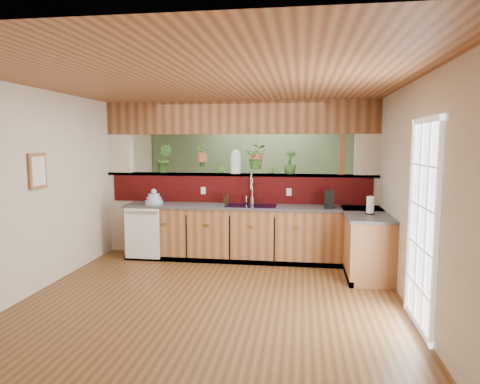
# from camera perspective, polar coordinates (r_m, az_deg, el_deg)

# --- Properties ---
(ground) EXTENTS (4.60, 7.00, 0.01)m
(ground) POSITION_cam_1_polar(r_m,az_deg,el_deg) (6.20, -1.98, -11.35)
(ground) COLOR brown
(ground) RESTS_ON ground
(ceiling) EXTENTS (4.60, 7.00, 0.01)m
(ceiling) POSITION_cam_1_polar(r_m,az_deg,el_deg) (5.94, -2.08, 13.27)
(ceiling) COLOR brown
(ceiling) RESTS_ON ground
(wall_back) EXTENTS (4.60, 0.02, 2.60)m
(wall_back) POSITION_cam_1_polar(r_m,az_deg,el_deg) (9.38, 1.77, 2.85)
(wall_back) COLOR beige
(wall_back) RESTS_ON ground
(wall_front) EXTENTS (4.60, 0.02, 2.60)m
(wall_front) POSITION_cam_1_polar(r_m,az_deg,el_deg) (2.60, -15.96, -7.13)
(wall_front) COLOR beige
(wall_front) RESTS_ON ground
(wall_left) EXTENTS (0.02, 7.00, 2.60)m
(wall_left) POSITION_cam_1_polar(r_m,az_deg,el_deg) (6.73, -21.70, 0.93)
(wall_left) COLOR beige
(wall_left) RESTS_ON ground
(wall_right) EXTENTS (0.02, 7.00, 2.60)m
(wall_right) POSITION_cam_1_polar(r_m,az_deg,el_deg) (5.97, 20.26, 0.33)
(wall_right) COLOR beige
(wall_right) RESTS_ON ground
(pass_through_partition) EXTENTS (4.60, 0.21, 2.60)m
(pass_through_partition) POSITION_cam_1_polar(r_m,az_deg,el_deg) (7.26, 0.09, 0.91)
(pass_through_partition) COLOR beige
(pass_through_partition) RESTS_ON ground
(pass_through_ledge) EXTENTS (4.60, 0.21, 0.04)m
(pass_through_ledge) POSITION_cam_1_polar(r_m,az_deg,el_deg) (7.25, -0.14, 2.32)
(pass_through_ledge) COLOR brown
(pass_through_ledge) RESTS_ON ground
(header_beam) EXTENTS (4.60, 0.15, 0.55)m
(header_beam) POSITION_cam_1_polar(r_m,az_deg,el_deg) (7.24, -0.14, 9.88)
(header_beam) COLOR brown
(header_beam) RESTS_ON ground
(sage_backwall) EXTENTS (4.55, 0.02, 2.55)m
(sage_backwall) POSITION_cam_1_polar(r_m,az_deg,el_deg) (9.36, 1.76, 2.84)
(sage_backwall) COLOR #57714D
(sage_backwall) RESTS_ON ground
(countertop) EXTENTS (4.14, 1.52, 0.90)m
(countertop) POSITION_cam_1_polar(r_m,az_deg,el_deg) (6.83, 6.27, -5.79)
(countertop) COLOR brown
(countertop) RESTS_ON ground
(dishwasher) EXTENTS (0.58, 0.03, 0.82)m
(dishwasher) POSITION_cam_1_polar(r_m,az_deg,el_deg) (7.09, -12.93, -5.40)
(dishwasher) COLOR white
(dishwasher) RESTS_ON ground
(navy_sink) EXTENTS (0.82, 0.50, 0.18)m
(navy_sink) POSITION_cam_1_polar(r_m,az_deg,el_deg) (6.91, 1.46, -2.47)
(navy_sink) COLOR black
(navy_sink) RESTS_ON countertop
(french_door) EXTENTS (0.06, 1.02, 2.16)m
(french_door) POSITION_cam_1_polar(r_m,az_deg,el_deg) (4.74, 23.04, -4.35)
(french_door) COLOR white
(french_door) RESTS_ON ground
(framed_print) EXTENTS (0.04, 0.35, 0.45)m
(framed_print) POSITION_cam_1_polar(r_m,az_deg,el_deg) (6.02, -25.35, 2.54)
(framed_print) COLOR brown
(framed_print) RESTS_ON wall_left
(faucet) EXTENTS (0.23, 0.23, 0.52)m
(faucet) POSITION_cam_1_polar(r_m,az_deg,el_deg) (7.01, 1.55, 0.61)
(faucet) COLOR #B7B7B2
(faucet) RESTS_ON countertop
(dish_stack) EXTENTS (0.29, 0.29, 0.25)m
(dish_stack) POSITION_cam_1_polar(r_m,az_deg,el_deg) (7.20, -11.40, -0.97)
(dish_stack) COLOR #9FB1CD
(dish_stack) RESTS_ON countertop
(soap_dispenser) EXTENTS (0.09, 0.09, 0.20)m
(soap_dispenser) POSITION_cam_1_polar(r_m,az_deg,el_deg) (7.04, -1.77, -0.82)
(soap_dispenser) COLOR #331D12
(soap_dispenser) RESTS_ON countertop
(coffee_maker) EXTENTS (0.15, 0.25, 0.28)m
(coffee_maker) POSITION_cam_1_polar(r_m,az_deg,el_deg) (6.79, 11.80, -1.01)
(coffee_maker) COLOR black
(coffee_maker) RESTS_ON countertop
(paper_towel) EXTENTS (0.13, 0.13, 0.27)m
(paper_towel) POSITION_cam_1_polar(r_m,az_deg,el_deg) (6.33, 16.97, -1.74)
(paper_towel) COLOR black
(paper_towel) RESTS_ON countertop
(glass_jar) EXTENTS (0.18, 0.18, 0.40)m
(glass_jar) POSITION_cam_1_polar(r_m,az_deg,el_deg) (7.25, -0.59, 4.07)
(glass_jar) COLOR silver
(glass_jar) RESTS_ON pass_through_ledge
(ledge_plant_left) EXTENTS (0.30, 0.26, 0.49)m
(ledge_plant_left) POSITION_cam_1_polar(r_m,az_deg,el_deg) (7.54, -10.09, 4.40)
(ledge_plant_left) COLOR #2E571E
(ledge_plant_left) RESTS_ON pass_through_ledge
(ledge_plant_right) EXTENTS (0.26, 0.26, 0.39)m
(ledge_plant_right) POSITION_cam_1_polar(r_m,az_deg,el_deg) (7.16, 6.67, 3.97)
(ledge_plant_right) COLOR #2E571E
(ledge_plant_right) RESTS_ON pass_through_ledge
(hanging_plant_a) EXTENTS (0.20, 0.18, 0.49)m
(hanging_plant_a) POSITION_cam_1_polar(r_m,az_deg,el_deg) (7.35, -5.11, 5.84)
(hanging_plant_a) COLOR brown
(hanging_plant_a) RESTS_ON header_beam
(hanging_plant_b) EXTENTS (0.38, 0.33, 0.53)m
(hanging_plant_b) POSITION_cam_1_polar(r_m,az_deg,el_deg) (7.19, 2.25, 6.09)
(hanging_plant_b) COLOR brown
(hanging_plant_b) RESTS_ON header_beam
(shelving_console) EXTENTS (1.51, 0.63, 0.98)m
(shelving_console) POSITION_cam_1_polar(r_m,az_deg,el_deg) (9.23, 0.93, -2.20)
(shelving_console) COLOR black
(shelving_console) RESTS_ON ground
(shelf_plant_a) EXTENTS (0.27, 0.21, 0.46)m
(shelf_plant_a) POSITION_cam_1_polar(r_m,az_deg,el_deg) (9.24, -2.38, 2.28)
(shelf_plant_a) COLOR #2E571E
(shelf_plant_a) RESTS_ON shelving_console
(shelf_plant_b) EXTENTS (0.28, 0.28, 0.43)m
(shelf_plant_b) POSITION_cam_1_polar(r_m,az_deg,el_deg) (9.10, 4.29, 2.12)
(shelf_plant_b) COLOR #2E571E
(shelf_plant_b) RESTS_ON shelving_console
(floor_plant) EXTENTS (0.66, 0.59, 0.68)m
(floor_plant) POSITION_cam_1_polar(r_m,az_deg,el_deg) (8.60, 5.89, -3.95)
(floor_plant) COLOR #2E571E
(floor_plant) RESTS_ON ground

